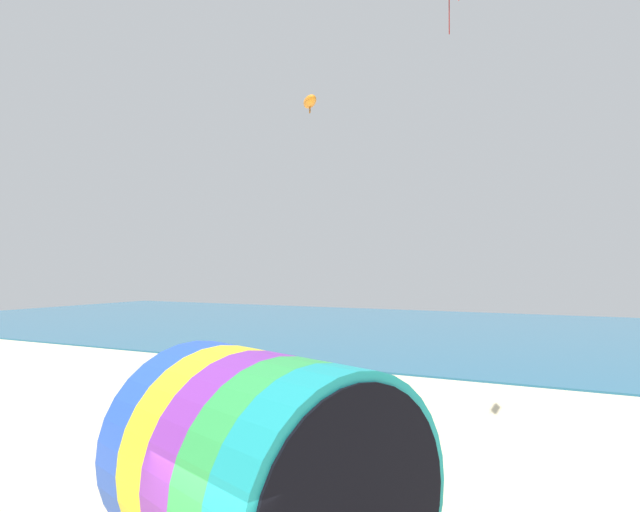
# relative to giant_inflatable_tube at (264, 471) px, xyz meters

# --- Properties ---
(sea) EXTENTS (120.00, 40.00, 0.10)m
(sea) POSITION_rel_giant_inflatable_tube_xyz_m (0.30, 38.32, -1.83)
(sea) COLOR #236084
(sea) RESTS_ON ground
(giant_inflatable_tube) EXTENTS (5.35, 5.05, 3.75)m
(giant_inflatable_tube) POSITION_rel_giant_inflatable_tube_xyz_m (0.00, 0.00, 0.00)
(giant_inflatable_tube) COLOR blue
(giant_inflatable_tube) RESTS_ON ground
(kite_orange_parafoil) EXTENTS (0.78, 0.87, 0.44)m
(kite_orange_parafoil) POSITION_rel_giant_inflatable_tube_xyz_m (-1.68, 4.68, 7.39)
(kite_orange_parafoil) COLOR orange
(bystander_near_water) EXTENTS (0.38, 0.42, 1.62)m
(bystander_near_water) POSITION_rel_giant_inflatable_tube_xyz_m (-9.20, 7.85, -1.05)
(bystander_near_water) COLOR #383D56
(bystander_near_water) RESTS_ON ground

